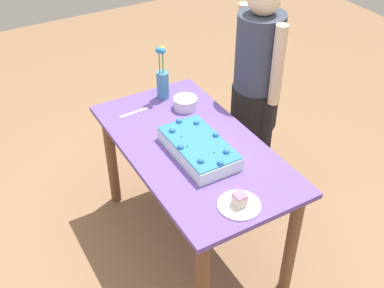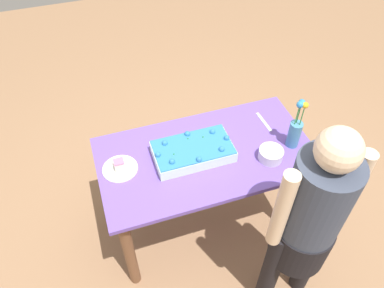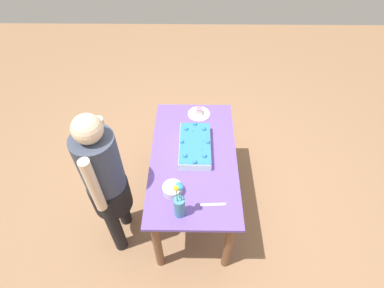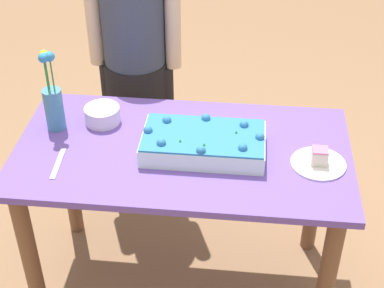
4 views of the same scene
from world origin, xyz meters
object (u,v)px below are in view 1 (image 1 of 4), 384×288
Objects in this scene: flower_vase at (163,80)px; serving_plate_with_slice at (239,203)px; person_standing at (257,80)px; cake_knife at (134,113)px; sheet_cake at (198,148)px; fruit_bowl at (185,103)px.

serving_plate_with_slice is at bearing -7.53° from flower_vase.
serving_plate_with_slice is 0.14× the size of person_standing.
serving_plate_with_slice reaches higher than cake_knife.
sheet_cake is 0.47m from fruit_bowl.
cake_knife is at bearing -72.76° from flower_vase.
person_standing is (-0.84, 0.71, 0.06)m from serving_plate_with_slice.
person_standing reaches higher than cake_knife.
fruit_bowl is (-0.44, 0.17, -0.01)m from sheet_cake.
cake_knife is at bearing -174.29° from serving_plate_with_slice.
serving_plate_with_slice is 0.60× the size of flower_vase.
person_standing is (-0.39, 0.67, 0.04)m from sheet_cake.
cake_knife is 0.28m from flower_vase.
person_standing is at bearing 84.44° from fruit_bowl.
sheet_cake is 2.52× the size of cake_knife.
fruit_bowl is at bearing 167.08° from serving_plate_with_slice.
fruit_bowl is (0.18, 0.06, -0.09)m from flower_vase.
serving_plate_with_slice is at bearing 92.55° from cake_knife.
fruit_bowl is at bearing 157.45° from cake_knife.
flower_vase is at bearing 172.47° from serving_plate_with_slice.
person_standing is (0.05, 0.50, 0.05)m from fruit_bowl.
cake_knife is 0.13× the size of person_standing.
serving_plate_with_slice is at bearing -12.92° from fruit_bowl.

